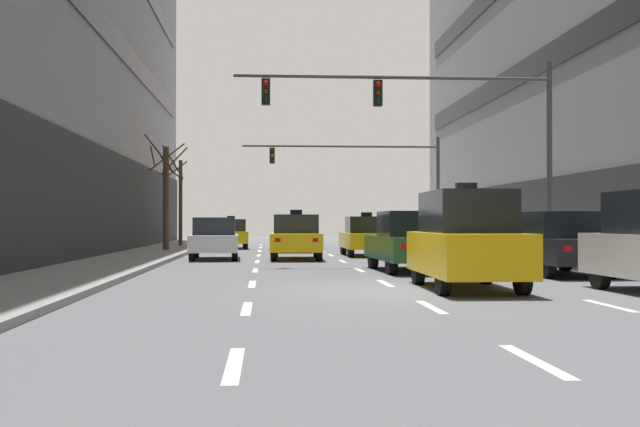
{
  "coord_description": "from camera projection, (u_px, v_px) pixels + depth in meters",
  "views": [
    {
      "loc": [
        -2.76,
        -15.78,
        1.43
      ],
      "look_at": [
        -0.04,
        23.14,
        1.85
      ],
      "focal_mm": 43.37,
      "sensor_mm": 36.0,
      "label": 1
    }
  ],
  "objects": [
    {
      "name": "ground_plane",
      "position": [
        400.0,
        291.0,
        15.91
      ],
      "size": [
        120.0,
        120.0,
        0.0
      ],
      "primitive_type": "plane",
      "color": "slate"
    },
    {
      "name": "sidewalk_left",
      "position": [
        19.0,
        290.0,
        15.38
      ],
      "size": [
        3.05,
        80.0,
        0.14
      ],
      "primitive_type": "cube",
      "color": "gray",
      "rests_on": "ground"
    },
    {
      "name": "lane_stripe_l1_s2",
      "position": [
        234.0,
        365.0,
        7.72
      ],
      "size": [
        0.16,
        2.0,
        0.01
      ],
      "primitive_type": "cube",
      "color": "silver",
      "rests_on": "ground"
    },
    {
      "name": "lane_stripe_l1_s3",
      "position": [
        247.0,
        308.0,
        12.71
      ],
      "size": [
        0.16,
        2.0,
        0.01
      ],
      "primitive_type": "cube",
      "color": "silver",
      "rests_on": "ground"
    },
    {
      "name": "lane_stripe_l1_s4",
      "position": [
        252.0,
        284.0,
        17.7
      ],
      "size": [
        0.16,
        2.0,
        0.01
      ],
      "primitive_type": "cube",
      "color": "silver",
      "rests_on": "ground"
    },
    {
      "name": "lane_stripe_l1_s5",
      "position": [
        255.0,
        270.0,
        22.68
      ],
      "size": [
        0.16,
        2.0,
        0.01
      ],
      "primitive_type": "cube",
      "color": "silver",
      "rests_on": "ground"
    },
    {
      "name": "lane_stripe_l1_s6",
      "position": [
        257.0,
        262.0,
        27.67
      ],
      "size": [
        0.16,
        2.0,
        0.01
      ],
      "primitive_type": "cube",
      "color": "silver",
      "rests_on": "ground"
    },
    {
      "name": "lane_stripe_l1_s7",
      "position": [
        259.0,
        255.0,
        32.66
      ],
      "size": [
        0.16,
        2.0,
        0.01
      ],
      "primitive_type": "cube",
      "color": "silver",
      "rests_on": "ground"
    },
    {
      "name": "lane_stripe_l1_s8",
      "position": [
        260.0,
        251.0,
        37.65
      ],
      "size": [
        0.16,
        2.0,
        0.01
      ],
      "primitive_type": "cube",
      "color": "silver",
      "rests_on": "ground"
    },
    {
      "name": "lane_stripe_l1_s9",
      "position": [
        260.0,
        248.0,
        42.63
      ],
      "size": [
        0.16,
        2.0,
        0.01
      ],
      "primitive_type": "cube",
      "color": "silver",
      "rests_on": "ground"
    },
    {
      "name": "lane_stripe_l1_s10",
      "position": [
        261.0,
        245.0,
        47.62
      ],
      "size": [
        0.16,
        2.0,
        0.01
      ],
      "primitive_type": "cube",
      "color": "silver",
      "rests_on": "ground"
    },
    {
      "name": "lane_stripe_l2_s2",
      "position": [
        535.0,
        361.0,
        7.93
      ],
      "size": [
        0.16,
        2.0,
        0.01
      ],
      "primitive_type": "cube",
      "color": "silver",
      "rests_on": "ground"
    },
    {
      "name": "lane_stripe_l2_s3",
      "position": [
        431.0,
        307.0,
        12.92
      ],
      "size": [
        0.16,
        2.0,
        0.01
      ],
      "primitive_type": "cube",
      "color": "silver",
      "rests_on": "ground"
    },
    {
      "name": "lane_stripe_l2_s4",
      "position": [
        385.0,
        283.0,
        17.91
      ],
      "size": [
        0.16,
        2.0,
        0.01
      ],
      "primitive_type": "cube",
      "color": "silver",
      "rests_on": "ground"
    },
    {
      "name": "lane_stripe_l2_s5",
      "position": [
        359.0,
        270.0,
        22.9
      ],
      "size": [
        0.16,
        2.0,
        0.01
      ],
      "primitive_type": "cube",
      "color": "silver",
      "rests_on": "ground"
    },
    {
      "name": "lane_stripe_l2_s6",
      "position": [
        343.0,
        261.0,
        27.88
      ],
      "size": [
        0.16,
        2.0,
        0.01
      ],
      "primitive_type": "cube",
      "color": "silver",
      "rests_on": "ground"
    },
    {
      "name": "lane_stripe_l2_s7",
      "position": [
        331.0,
        255.0,
        32.87
      ],
      "size": [
        0.16,
        2.0,
        0.01
      ],
      "primitive_type": "cube",
      "color": "silver",
      "rests_on": "ground"
    },
    {
      "name": "lane_stripe_l2_s8",
      "position": [
        322.0,
        251.0,
        37.86
      ],
      "size": [
        0.16,
        2.0,
        0.01
      ],
      "primitive_type": "cube",
      "color": "silver",
      "rests_on": "ground"
    },
    {
      "name": "lane_stripe_l2_s9",
      "position": [
        316.0,
        247.0,
        42.85
      ],
      "size": [
        0.16,
        2.0,
        0.01
      ],
      "primitive_type": "cube",
      "color": "silver",
      "rests_on": "ground"
    },
    {
      "name": "lane_stripe_l2_s10",
      "position": [
        311.0,
        245.0,
        47.83
      ],
      "size": [
        0.16,
        2.0,
        0.01
      ],
      "primitive_type": "cube",
      "color": "silver",
      "rests_on": "ground"
    },
    {
      "name": "lane_stripe_l3_s3",
      "position": [
        610.0,
        306.0,
        13.14
      ],
      "size": [
        0.16,
        2.0,
        0.01
      ],
      "primitive_type": "cube",
      "color": "silver",
      "rests_on": "ground"
    },
    {
      "name": "lane_stripe_l3_s4",
      "position": [
        515.0,
        283.0,
        18.12
      ],
      "size": [
        0.16,
        2.0,
        0.01
      ],
      "primitive_type": "cube",
      "color": "silver",
      "rests_on": "ground"
    },
    {
      "name": "lane_stripe_l3_s5",
      "position": [
        461.0,
        269.0,
        23.11
      ],
      "size": [
        0.16,
        2.0,
        0.01
      ],
      "primitive_type": "cube",
      "color": "silver",
      "rests_on": "ground"
    },
    {
      "name": "lane_stripe_l3_s6",
      "position": [
        427.0,
        261.0,
        28.1
      ],
      "size": [
        0.16,
        2.0,
        0.01
      ],
      "primitive_type": "cube",
      "color": "silver",
      "rests_on": "ground"
    },
    {
      "name": "lane_stripe_l3_s7",
      "position": [
        402.0,
        255.0,
        33.09
      ],
      "size": [
        0.16,
        2.0,
        0.01
      ],
      "primitive_type": "cube",
      "color": "silver",
      "rests_on": "ground"
    },
    {
      "name": "lane_stripe_l3_s8",
      "position": [
        385.0,
        251.0,
        38.07
      ],
      "size": [
        0.16,
        2.0,
        0.01
      ],
      "primitive_type": "cube",
      "color": "silver",
      "rests_on": "ground"
    },
    {
      "name": "lane_stripe_l3_s9",
      "position": [
        371.0,
        247.0,
        43.06
      ],
      "size": [
        0.16,
        2.0,
        0.01
      ],
      "primitive_type": "cube",
      "color": "silver",
      "rests_on": "ground"
    },
    {
      "name": "lane_stripe_l3_s10",
      "position": [
        360.0,
        245.0,
        48.05
      ],
      "size": [
        0.16,
        2.0,
        0.01
      ],
      "primitive_type": "cube",
      "color": "silver",
      "rests_on": "ground"
    },
    {
      "name": "taxi_driving_0",
      "position": [
        231.0,
        234.0,
        41.16
      ],
      "size": [
        1.95,
        4.26,
        1.74
      ],
      "color": "black",
      "rests_on": "ground"
    },
    {
      "name": "taxi_driving_1",
      "position": [
        366.0,
        236.0,
        32.33
      ],
      "size": [
        1.88,
        4.41,
        1.83
      ],
      "color": "black",
      "rests_on": "ground"
    },
    {
      "name": "taxi_driving_2",
      "position": [
        296.0,
        237.0,
        29.37
      ],
      "size": [
        2.03,
        4.59,
        1.89
      ],
      "color": "black",
      "rests_on": "ground"
    },
    {
      "name": "car_driving_3",
      "position": [
        215.0,
        239.0,
        29.34
      ],
      "size": [
        1.92,
        4.3,
        1.59
      ],
      "color": "black",
      "rests_on": "ground"
    },
    {
      "name": "car_driving_4",
      "position": [
        411.0,
        242.0,
        22.27
      ],
      "size": [
        2.1,
        4.69,
        1.73
      ],
      "color": "black",
      "rests_on": "ground"
    },
    {
      "name": "taxi_driving_5",
      "position": [
        466.0,
        240.0,
        16.33
      ],
      "size": [
        1.85,
        4.32,
        2.26
      ],
      "color": "black",
      "rests_on": "ground"
    },
    {
      "name": "taxi_driving_6",
      "position": [
        294.0,
        235.0,
        36.91
      ],
      "size": [
        1.9,
        4.26,
        1.75
      ],
      "color": "black",
      "rests_on": "ground"
    },
    {
      "name": "car_parked_2",
      "position": [
        558.0,
        244.0,
        20.86
      ],
      "size": [
        2.02,
        4.59,
        1.7
      ],
      "color": "black",
      "rests_on": "ground"
    },
    {
      "name": "car_parked_3",
      "position": [
        477.0,
        237.0,
        28.9
      ],
      "size": [
        2.01,
        4.63,
        1.72
      ],
      "color": "black",
      "rests_on": "ground"
    },
    {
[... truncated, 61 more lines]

